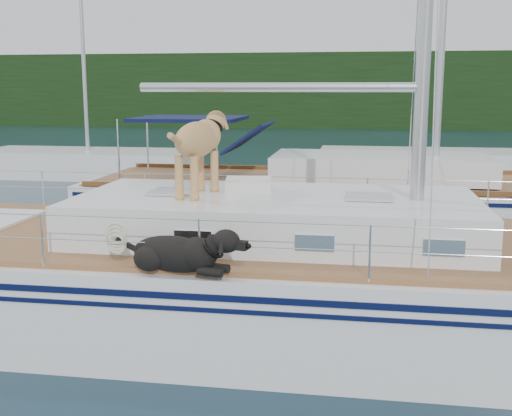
# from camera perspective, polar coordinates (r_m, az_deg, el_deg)

# --- Properties ---
(ground) EXTENTS (120.00, 120.00, 0.00)m
(ground) POSITION_cam_1_polar(r_m,az_deg,el_deg) (9.02, -3.39, -10.18)
(ground) COLOR black
(ground) RESTS_ON ground
(tree_line) EXTENTS (90.00, 3.00, 6.00)m
(tree_line) POSITION_cam_1_polar(r_m,az_deg,el_deg) (53.26, 7.33, 10.31)
(tree_line) COLOR black
(tree_line) RESTS_ON ground
(shore_bank) EXTENTS (92.00, 1.00, 1.20)m
(shore_bank) POSITION_cam_1_polar(r_m,az_deg,el_deg) (54.52, 7.32, 7.79)
(shore_bank) COLOR #595147
(shore_bank) RESTS_ON ground
(main_sailboat) EXTENTS (12.00, 3.98, 14.01)m
(main_sailboat) POSITION_cam_1_polar(r_m,az_deg,el_deg) (8.78, -2.89, -6.04)
(main_sailboat) COLOR silver
(main_sailboat) RESTS_ON ground
(neighbor_sailboat) EXTENTS (11.00, 3.50, 13.30)m
(neighbor_sailboat) POSITION_cam_1_polar(r_m,az_deg,el_deg) (14.88, 6.69, 0.57)
(neighbor_sailboat) COLOR silver
(neighbor_sailboat) RESTS_ON ground
(bg_boat_west) EXTENTS (8.00, 3.00, 11.65)m
(bg_boat_west) POSITION_cam_1_polar(r_m,az_deg,el_deg) (24.48, -14.65, 3.80)
(bg_boat_west) COLOR silver
(bg_boat_west) RESTS_ON ground
(bg_boat_center) EXTENTS (7.20, 3.00, 11.65)m
(bg_boat_center) POSITION_cam_1_polar(r_m,az_deg,el_deg) (24.48, 14.19, 3.83)
(bg_boat_center) COLOR silver
(bg_boat_center) RESTS_ON ground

